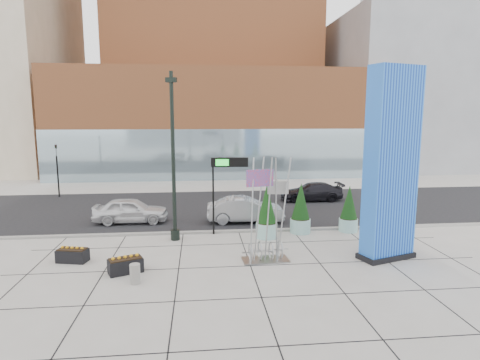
{
  "coord_description": "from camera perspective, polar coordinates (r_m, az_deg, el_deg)",
  "views": [
    {
      "loc": [
        -1.09,
        -16.97,
        6.25
      ],
      "look_at": [
        0.86,
        2.0,
        3.2
      ],
      "focal_mm": 30.0,
      "sensor_mm": 36.0,
      "label": 1
    }
  ],
  "objects": [
    {
      "name": "tower_glass_front",
      "position": [
        39.41,
        -2.82,
        3.61
      ],
      "size": [
        34.0,
        0.6,
        5.0
      ],
      "primitive_type": "cube",
      "color": "#8CA5B2",
      "rests_on": "ground"
    },
    {
      "name": "public_art_sculpture",
      "position": [
        17.55,
        3.72,
        -7.66
      ],
      "size": [
        2.07,
        1.13,
        4.57
      ],
      "rotation": [
        0.0,
        0.0,
        0.06
      ],
      "color": "#A4A7A9",
      "rests_on": "ground"
    },
    {
      "name": "building_grey_parking",
      "position": [
        56.04,
        23.51,
        11.16
      ],
      "size": [
        20.0,
        18.0,
        18.0
      ],
      "primitive_type": "cube",
      "color": "slate",
      "rests_on": "ground"
    },
    {
      "name": "concrete_bollard",
      "position": [
        15.98,
        -14.7,
        -12.78
      ],
      "size": [
        0.39,
        0.39,
        0.76
      ],
      "primitive_type": "cylinder",
      "color": "gray",
      "rests_on": "ground"
    },
    {
      "name": "round_planter_east",
      "position": [
        22.68,
        15.23,
        -4.1
      ],
      "size": [
        1.02,
        1.02,
        2.54
      ],
      "color": "#9CD2CA",
      "rests_on": "ground"
    },
    {
      "name": "blue_pylon",
      "position": [
        18.41,
        20.68,
        1.56
      ],
      "size": [
        2.72,
        1.85,
        8.33
      ],
      "rotation": [
        0.0,
        0.0,
        0.32
      ],
      "color": "#0B2CB0",
      "rests_on": "ground"
    },
    {
      "name": "box_planter_south",
      "position": [
        17.11,
        -15.97,
        -11.49
      ],
      "size": [
        1.49,
        1.13,
        0.73
      ],
      "rotation": [
        0.0,
        0.0,
        0.4
      ],
      "color": "black",
      "rests_on": "ground"
    },
    {
      "name": "curb_edge",
      "position": [
        21.9,
        -2.81,
        -7.35
      ],
      "size": [
        80.0,
        0.3,
        0.12
      ],
      "primitive_type": "cube",
      "color": "gray",
      "rests_on": "ground"
    },
    {
      "name": "street_asphalt",
      "position": [
        27.71,
        -3.48,
        -3.95
      ],
      "size": [
        80.0,
        12.0,
        0.02
      ],
      "primitive_type": "cube",
      "color": "black",
      "rests_on": "ground"
    },
    {
      "name": "tower_podium",
      "position": [
        44.03,
        -3.19,
        8.09
      ],
      "size": [
        34.0,
        10.0,
        11.0
      ],
      "primitive_type": "cube",
      "color": "#AD5E32",
      "rests_on": "ground"
    },
    {
      "name": "round_planter_mid",
      "position": [
        21.84,
        8.61,
        -4.14
      ],
      "size": [
        1.09,
        1.09,
        2.73
      ],
      "color": "#9CD2CA",
      "rests_on": "ground"
    },
    {
      "name": "overhead_street_sign",
      "position": [
        21.0,
        -1.96,
        1.63
      ],
      "size": [
        1.94,
        0.28,
        4.11
      ],
      "rotation": [
        0.0,
        0.0,
        -0.06
      ],
      "color": "black",
      "rests_on": "ground"
    },
    {
      "name": "car_dark_east",
      "position": [
        30.3,
        10.15,
        -1.68
      ],
      "size": [
        4.59,
        1.88,
        1.33
      ],
      "primitive_type": "imported",
      "rotation": [
        0.0,
        0.0,
        -1.57
      ],
      "color": "black",
      "rests_on": "ground"
    },
    {
      "name": "round_planter_west",
      "position": [
        20.79,
        3.81,
        -4.66
      ],
      "size": [
        1.11,
        1.11,
        2.79
      ],
      "color": "#9CD2CA",
      "rests_on": "ground"
    },
    {
      "name": "box_planter_north",
      "position": [
        19.07,
        -22.72,
        -9.75
      ],
      "size": [
        1.38,
        0.91,
        0.7
      ],
      "rotation": [
        0.0,
        0.0,
        -0.23
      ],
      "color": "black",
      "rests_on": "ground"
    },
    {
      "name": "car_white_west",
      "position": [
        24.59,
        -15.29,
        -4.21
      ],
      "size": [
        4.33,
        1.79,
        1.47
      ],
      "primitive_type": "imported",
      "rotation": [
        0.0,
        0.0,
        1.56
      ],
      "color": "silver",
      "rests_on": "ground"
    },
    {
      "name": "traffic_signal",
      "position": [
        34.01,
        -24.55,
        1.59
      ],
      "size": [
        0.15,
        0.18,
        4.1
      ],
      "color": "black",
      "rests_on": "ground"
    },
    {
      "name": "lamp_post",
      "position": [
        20.21,
        -9.43,
        0.95
      ],
      "size": [
        0.56,
        0.46,
        8.38
      ],
      "rotation": [
        0.0,
        0.0,
        -0.24
      ],
      "color": "black",
      "rests_on": "ground"
    },
    {
      "name": "ground",
      "position": [
        18.12,
        -2.11,
        -11.1
      ],
      "size": [
        160.0,
        160.0,
        0.0
      ],
      "primitive_type": "plane",
      "color": "#9E9991",
      "rests_on": "ground"
    },
    {
      "name": "car_silver_mid",
      "position": [
        23.83,
        0.77,
        -4.27
      ],
      "size": [
        4.59,
        1.78,
        1.49
      ],
      "primitive_type": "imported",
      "rotation": [
        0.0,
        0.0,
        1.53
      ],
      "color": "#96989D",
      "rests_on": "ground"
    }
  ]
}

